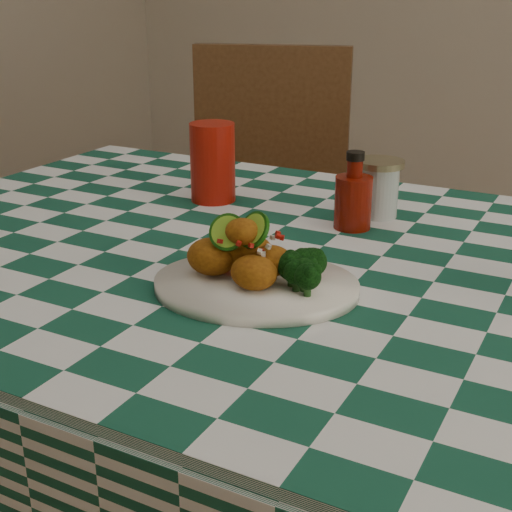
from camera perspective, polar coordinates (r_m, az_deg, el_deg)
The scene contains 8 objects.
dining_table at distance 1.34m, azimuth 3.69°, elevation -16.00°, with size 1.66×1.06×0.79m, color #144B36, non-canonical shape.
plate at distance 1.02m, azimuth 0.00°, elevation -2.41°, with size 0.30×0.23×0.02m, color white, non-canonical shape.
fried_chicken_pile at distance 1.01m, azimuth -0.82°, elevation 0.57°, with size 0.14×0.10×0.09m, color #9D5A0F, non-canonical shape.
broccoli_side at distance 0.99m, azimuth 4.08°, elevation -1.10°, with size 0.07×0.07×0.05m, color black, non-canonical shape.
red_tumbler at distance 1.44m, azimuth -3.49°, elevation 7.48°, with size 0.09×0.09×0.16m, color #A11408.
ketchup_bottle at distance 1.28m, azimuth 7.82°, elevation 5.22°, with size 0.07×0.07×0.14m, color #6B1005, non-canonical shape.
mason_jar at distance 1.36m, azimuth 9.79°, elevation 5.36°, with size 0.09×0.09×0.11m, color #B2BCBA, non-canonical shape.
wooden_chair_left at distance 2.07m, azimuth 0.16°, elevation 1.68°, with size 0.47×0.49×1.03m, color #472814, non-canonical shape.
Camera 1 is at (0.43, -0.98, 1.20)m, focal length 50.00 mm.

